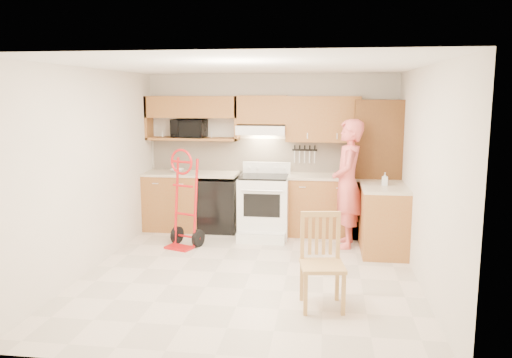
% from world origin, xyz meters
% --- Properties ---
extents(floor, '(4.00, 4.50, 0.02)m').
position_xyz_m(floor, '(0.00, 0.00, -0.01)').
color(floor, beige).
rests_on(floor, ground).
extents(ceiling, '(4.00, 4.50, 0.02)m').
position_xyz_m(ceiling, '(0.00, 0.00, 2.51)').
color(ceiling, white).
rests_on(ceiling, ground).
extents(wall_back, '(4.00, 0.02, 2.50)m').
position_xyz_m(wall_back, '(0.00, 2.26, 1.25)').
color(wall_back, silver).
rests_on(wall_back, ground).
extents(wall_front, '(4.00, 0.02, 2.50)m').
position_xyz_m(wall_front, '(0.00, -2.26, 1.25)').
color(wall_front, silver).
rests_on(wall_front, ground).
extents(wall_left, '(0.02, 4.50, 2.50)m').
position_xyz_m(wall_left, '(-2.01, 0.00, 1.25)').
color(wall_left, silver).
rests_on(wall_left, ground).
extents(wall_right, '(0.02, 4.50, 2.50)m').
position_xyz_m(wall_right, '(2.01, 0.00, 1.25)').
color(wall_right, silver).
rests_on(wall_right, ground).
extents(backsplash, '(3.92, 0.03, 0.55)m').
position_xyz_m(backsplash, '(0.00, 2.23, 1.20)').
color(backsplash, beige).
rests_on(backsplash, wall_back).
extents(lower_cab_left, '(0.90, 0.60, 0.90)m').
position_xyz_m(lower_cab_left, '(-1.55, 1.95, 0.45)').
color(lower_cab_left, olive).
rests_on(lower_cab_left, ground).
extents(dishwasher, '(0.60, 0.60, 0.85)m').
position_xyz_m(dishwasher, '(-0.80, 1.95, 0.42)').
color(dishwasher, black).
rests_on(dishwasher, ground).
extents(lower_cab_right, '(1.14, 0.60, 0.90)m').
position_xyz_m(lower_cab_right, '(0.83, 1.95, 0.45)').
color(lower_cab_right, olive).
rests_on(lower_cab_right, ground).
extents(countertop_left, '(1.50, 0.63, 0.04)m').
position_xyz_m(countertop_left, '(-1.25, 1.95, 0.92)').
color(countertop_left, '#BAAC8F').
rests_on(countertop_left, lower_cab_left).
extents(countertop_right, '(1.14, 0.63, 0.04)m').
position_xyz_m(countertop_right, '(0.83, 1.95, 0.92)').
color(countertop_right, '#BAAC8F').
rests_on(countertop_right, lower_cab_right).
extents(cab_return_right, '(0.60, 1.00, 0.90)m').
position_xyz_m(cab_return_right, '(1.70, 1.15, 0.45)').
color(cab_return_right, olive).
rests_on(cab_return_right, ground).
extents(countertop_return, '(0.63, 1.00, 0.04)m').
position_xyz_m(countertop_return, '(1.70, 1.15, 0.92)').
color(countertop_return, '#BAAC8F').
rests_on(countertop_return, cab_return_right).
extents(pantry_tall, '(0.70, 0.60, 2.10)m').
position_xyz_m(pantry_tall, '(1.65, 1.95, 1.05)').
color(pantry_tall, '#5B3914').
rests_on(pantry_tall, ground).
extents(upper_cab_left, '(1.50, 0.33, 0.34)m').
position_xyz_m(upper_cab_left, '(-1.25, 2.08, 1.98)').
color(upper_cab_left, olive).
rests_on(upper_cab_left, wall_back).
extents(upper_shelf_mw, '(1.50, 0.33, 0.04)m').
position_xyz_m(upper_shelf_mw, '(-1.25, 2.08, 1.47)').
color(upper_shelf_mw, olive).
rests_on(upper_shelf_mw, wall_back).
extents(upper_cab_center, '(0.76, 0.33, 0.44)m').
position_xyz_m(upper_cab_center, '(-0.12, 2.08, 1.94)').
color(upper_cab_center, olive).
rests_on(upper_cab_center, wall_back).
extents(upper_cab_right, '(1.14, 0.33, 0.70)m').
position_xyz_m(upper_cab_right, '(0.83, 2.08, 1.80)').
color(upper_cab_right, olive).
rests_on(upper_cab_right, wall_back).
extents(range_hood, '(0.76, 0.46, 0.14)m').
position_xyz_m(range_hood, '(-0.12, 2.02, 1.63)').
color(range_hood, white).
rests_on(range_hood, wall_back).
extents(knife_strip, '(0.40, 0.05, 0.29)m').
position_xyz_m(knife_strip, '(0.55, 2.21, 1.24)').
color(knife_strip, black).
rests_on(knife_strip, backsplash).
extents(microwave, '(0.55, 0.39, 0.29)m').
position_xyz_m(microwave, '(-1.31, 2.08, 1.64)').
color(microwave, black).
rests_on(microwave, upper_shelf_mw).
extents(range, '(0.76, 1.00, 1.12)m').
position_xyz_m(range, '(-0.04, 1.68, 0.56)').
color(range, white).
rests_on(range, ground).
extents(person, '(0.47, 0.69, 1.84)m').
position_xyz_m(person, '(1.20, 1.35, 0.92)').
color(person, '#E5605D').
rests_on(person, ground).
extents(hand_truck, '(0.63, 0.61, 1.28)m').
position_xyz_m(hand_truck, '(-1.13, 0.98, 0.64)').
color(hand_truck, red).
rests_on(hand_truck, ground).
extents(dining_chair, '(0.50, 0.54, 0.97)m').
position_xyz_m(dining_chair, '(0.88, -0.89, 0.49)').
color(dining_chair, tan).
rests_on(dining_chair, ground).
extents(soap_bottle, '(0.09, 0.09, 0.18)m').
position_xyz_m(soap_bottle, '(1.70, 1.17, 1.03)').
color(soap_bottle, white).
rests_on(soap_bottle, countertop_return).
extents(bowl, '(0.23, 0.23, 0.05)m').
position_xyz_m(bowl, '(-1.48, 1.95, 0.97)').
color(bowl, white).
rests_on(bowl, countertop_left).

